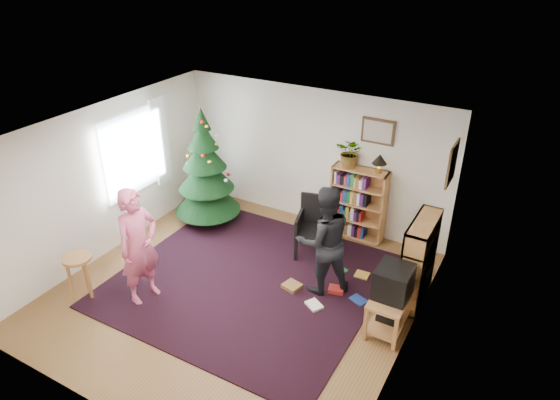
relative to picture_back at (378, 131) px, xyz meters
The scene contains 23 objects.
floor 3.35m from the picture_back, 114.92° to the right, with size 5.00×5.00×0.00m, color brown.
ceiling 2.78m from the picture_back, 114.92° to the right, with size 5.00×5.00×0.00m, color white.
wall_back 1.35m from the picture_back, behind, with size 5.00×0.02×2.50m, color silver.
wall_front 5.15m from the picture_back, 103.02° to the right, with size 5.00×0.02×2.50m, color silver.
wall_left 4.47m from the picture_back, 145.86° to the right, with size 0.02×5.00×2.50m, color silver.
wall_right 2.90m from the picture_back, 61.39° to the right, with size 0.02×5.00×2.50m, color silver.
rug 3.13m from the picture_back, 117.87° to the right, with size 3.80×3.60×0.02m, color black.
window_pane 4.10m from the picture_back, 152.62° to the right, with size 0.04×1.20×1.40m, color silver.
curtain 3.79m from the picture_back, 161.83° to the right, with size 0.06×0.35×1.60m, color white.
picture_back is the anchor object (origin of this frame).
picture_right 1.51m from the picture_back, 28.69° to the right, with size 0.03×0.50×0.60m.
christmas_tree 3.13m from the picture_back, 160.88° to the right, with size 1.20×1.20×2.18m.
bookshelf_back 1.31m from the picture_back, 143.81° to the right, with size 0.95×0.30×1.30m.
bookshelf_right 2.19m from the picture_back, 47.98° to the right, with size 0.30×0.95×1.30m.
tv_stand 2.88m from the picture_back, 63.21° to the right, with size 0.46×0.82×0.55m.
crt_tv 2.65m from the picture_back, 63.27° to the right, with size 0.45×0.49×0.42m.
armchair 1.78m from the picture_back, 121.96° to the right, with size 0.68×0.69×1.01m.
stool 4.99m from the picture_back, 130.00° to the right, with size 0.41×0.41×0.69m.
person_standing 4.09m from the picture_back, 124.88° to the right, with size 0.65×0.42×1.77m, color #C74F71.
person_by_chair 2.11m from the picture_back, 92.35° to the right, with size 0.83×0.65×1.71m, color black.
potted_plant 0.57m from the picture_back, 160.65° to the right, with size 0.46×0.40×0.51m, color gray.
table_lamp 0.46m from the picture_back, 49.45° to the right, with size 0.25×0.25×0.33m.
floor_clutter 2.58m from the picture_back, 86.57° to the right, with size 1.19×1.22×0.08m.
Camera 1 is at (3.47, -4.91, 4.73)m, focal length 32.00 mm.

